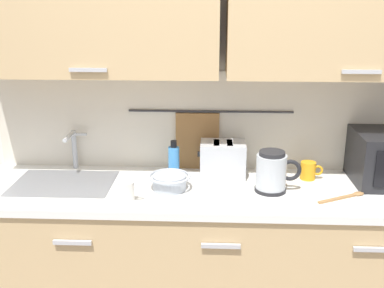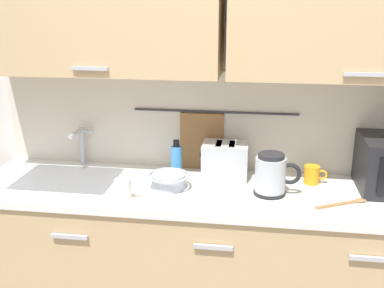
# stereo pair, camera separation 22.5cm
# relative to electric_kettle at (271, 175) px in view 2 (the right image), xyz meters

# --- Properties ---
(counter_unit) EXTENTS (2.53, 0.64, 0.90)m
(counter_unit) POSITION_rel_electric_kettle_xyz_m (-0.26, 0.04, -0.54)
(counter_unit) COLOR tan
(counter_unit) RESTS_ON ground
(back_wall_assembly) EXTENTS (3.70, 0.41, 2.50)m
(back_wall_assembly) POSITION_rel_electric_kettle_xyz_m (-0.25, 0.27, 0.52)
(back_wall_assembly) COLOR silver
(back_wall_assembly) RESTS_ON ground
(sink_faucet) EXTENTS (0.09, 0.17, 0.22)m
(sink_faucet) POSITION_rel_electric_kettle_xyz_m (-1.07, 0.26, 0.04)
(sink_faucet) COLOR #B2B5BA
(sink_faucet) RESTS_ON counter_unit
(electric_kettle) EXTENTS (0.23, 0.16, 0.21)m
(electric_kettle) POSITION_rel_electric_kettle_xyz_m (0.00, 0.00, 0.00)
(electric_kettle) COLOR black
(electric_kettle) RESTS_ON counter_unit
(dish_soap_bottle) EXTENTS (0.06, 0.06, 0.20)m
(dish_soap_bottle) POSITION_rel_electric_kettle_xyz_m (-0.50, 0.20, -0.01)
(dish_soap_bottle) COLOR #3F8CD8
(dish_soap_bottle) RESTS_ON counter_unit
(mug_near_sink) EXTENTS (0.12, 0.08, 0.09)m
(mug_near_sink) POSITION_rel_electric_kettle_xyz_m (-0.70, -0.15, -0.05)
(mug_near_sink) COLOR silver
(mug_near_sink) RESTS_ON counter_unit
(mixing_bowl) EXTENTS (0.21, 0.21, 0.08)m
(mixing_bowl) POSITION_rel_electric_kettle_xyz_m (-0.51, -0.00, -0.06)
(mixing_bowl) COLOR #A5ADB7
(mixing_bowl) RESTS_ON counter_unit
(toaster) EXTENTS (0.26, 0.17, 0.19)m
(toaster) POSITION_rel_electric_kettle_xyz_m (-0.24, 0.20, -0.01)
(toaster) COLOR #B7BABF
(toaster) RESTS_ON counter_unit
(mug_by_kettle) EXTENTS (0.12, 0.08, 0.09)m
(mug_by_kettle) POSITION_rel_electric_kettle_xyz_m (0.22, 0.17, -0.05)
(mug_by_kettle) COLOR orange
(mug_by_kettle) RESTS_ON counter_unit
(wooden_spoon) EXTENTS (0.26, 0.15, 0.01)m
(wooden_spoon) POSITION_rel_electric_kettle_xyz_m (0.36, -0.07, -0.10)
(wooden_spoon) COLOR #9E7042
(wooden_spoon) RESTS_ON counter_unit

